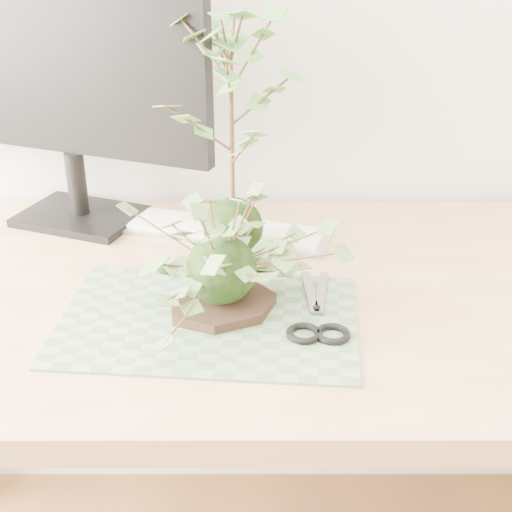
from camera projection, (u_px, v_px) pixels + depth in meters
name	position (u px, v px, depth m)	size (l,w,h in m)	color
desk	(268.00, 335.00, 1.15)	(1.60, 0.70, 0.74)	#DEB17E
cutting_mat	(208.00, 319.00, 1.02)	(0.42, 0.28, 0.00)	#4F734C
stone_dish	(222.00, 305.00, 1.04)	(0.17, 0.17, 0.01)	black
ivy_kokedama	(220.00, 239.00, 0.99)	(0.37, 0.37, 0.20)	black
maple_kokedama	(231.00, 81.00, 1.08)	(0.26, 0.26, 0.42)	black
keyboard	(226.00, 230.00, 1.28)	(0.39, 0.21, 0.01)	#B4B4B4
monitor	(65.00, 72.00, 1.22)	(0.51, 0.23, 0.47)	black
scissors	(319.00, 324.00, 1.00)	(0.09, 0.20, 0.01)	gray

